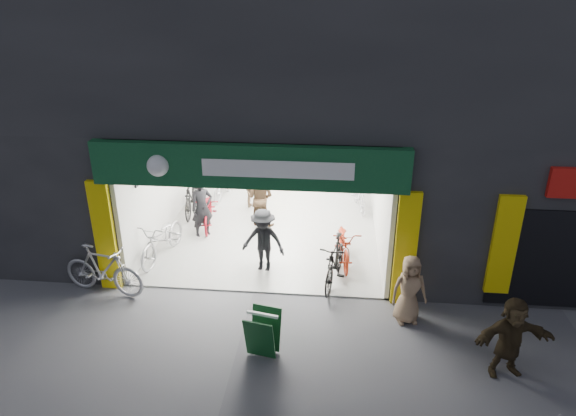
# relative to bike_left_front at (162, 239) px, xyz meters

# --- Properties ---
(ground) EXTENTS (60.00, 60.00, 0.00)m
(ground) POSITION_rel_bike_left_front_xyz_m (2.50, -1.39, -0.54)
(ground) COLOR #56565B
(ground) RESTS_ON ground
(building) EXTENTS (17.00, 10.27, 8.00)m
(building) POSITION_rel_bike_left_front_xyz_m (3.41, 3.60, 3.78)
(building) COLOR #232326
(building) RESTS_ON ground
(bike_left_front) EXTENTS (1.07, 2.15, 1.08)m
(bike_left_front) POSITION_rel_bike_left_front_xyz_m (0.00, 0.00, 0.00)
(bike_left_front) COLOR #A5A5AA
(bike_left_front) RESTS_ON ground
(bike_left_midfront) EXTENTS (0.67, 1.93, 1.14)m
(bike_left_midfront) POSITION_rel_bike_left_front_xyz_m (0.00, 2.72, 0.03)
(bike_left_midfront) COLOR black
(bike_left_midfront) RESTS_ON ground
(bike_left_midback) EXTENTS (0.95, 1.95, 0.98)m
(bike_left_midback) POSITION_rel_bike_left_front_xyz_m (0.70, 1.92, -0.05)
(bike_left_midback) COLOR maroon
(bike_left_midback) RESTS_ON ground
(bike_left_back) EXTENTS (0.77, 1.93, 1.13)m
(bike_left_back) POSITION_rel_bike_left_front_xyz_m (0.70, 4.06, 0.02)
(bike_left_back) COLOR #ADAEB2
(bike_left_back) RESTS_ON ground
(bike_right_front) EXTENTS (0.90, 1.94, 1.12)m
(bike_right_front) POSITION_rel_bike_left_front_xyz_m (4.30, -0.79, 0.02)
(bike_right_front) COLOR black
(bike_right_front) RESTS_ON ground
(bike_right_mid) EXTENTS (0.84, 1.95, 1.00)m
(bike_right_mid) POSITION_rel_bike_left_front_xyz_m (4.52, 0.24, -0.04)
(bike_right_mid) COLOR maroon
(bike_right_mid) RESTS_ON ground
(bike_right_back) EXTENTS (0.72, 1.64, 0.95)m
(bike_right_back) POSITION_rel_bike_left_front_xyz_m (4.99, 3.53, -0.06)
(bike_right_back) COLOR #ACACB1
(bike_right_back) RESTS_ON ground
(parked_bike) EXTENTS (2.04, 0.94, 1.18)m
(parked_bike) POSITION_rel_bike_left_front_xyz_m (-0.79, -1.69, 0.05)
(parked_bike) COLOR #B9B9BE
(parked_bike) RESTS_ON ground
(customer_a) EXTENTS (0.73, 0.68, 1.68)m
(customer_a) POSITION_rel_bike_left_front_xyz_m (0.70, 1.29, 0.30)
(customer_a) COLOR black
(customer_a) RESTS_ON ground
(customer_b) EXTENTS (0.98, 0.86, 1.70)m
(customer_b) POSITION_rel_bike_left_front_xyz_m (2.15, 2.15, 0.31)
(customer_b) COLOR #3C2B1B
(customer_b) RESTS_ON ground
(customer_c) EXTENTS (1.13, 0.77, 1.61)m
(customer_c) POSITION_rel_bike_left_front_xyz_m (2.60, -0.39, 0.26)
(customer_c) COLOR black
(customer_c) RESTS_ON ground
(customer_d) EXTENTS (0.92, 0.47, 1.51)m
(customer_d) POSITION_rel_bike_left_front_xyz_m (1.76, 3.29, 0.21)
(customer_d) COLOR #82664B
(customer_d) RESTS_ON ground
(pedestrian_near) EXTENTS (0.80, 0.61, 1.48)m
(pedestrian_near) POSITION_rel_bike_left_front_xyz_m (5.80, -2.09, 0.20)
(pedestrian_near) COLOR #8F7153
(pedestrian_near) RESTS_ON ground
(pedestrian_far) EXTENTS (1.49, 0.75, 1.54)m
(pedestrian_far) POSITION_rel_bike_left_front_xyz_m (7.36, -3.49, 0.23)
(pedestrian_far) COLOR #322716
(pedestrian_far) RESTS_ON ground
(sandwich_board) EXTENTS (0.67, 0.69, 0.88)m
(sandwich_board) POSITION_rel_bike_left_front_xyz_m (3.01, -3.40, -0.06)
(sandwich_board) COLOR #0E3A19
(sandwich_board) RESTS_ON ground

